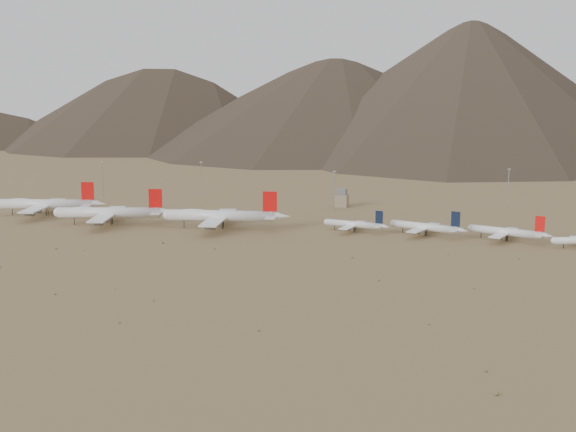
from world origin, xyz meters
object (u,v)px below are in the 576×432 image
(widebody_centre, at_px, (110,212))
(control_tower, at_px, (342,199))
(widebody_west, at_px, (45,204))
(widebody_east, at_px, (221,216))
(narrowbody_b, at_px, (427,227))
(narrowbody_a, at_px, (355,224))

(widebody_centre, xyz_separation_m, control_tower, (115.80, 99.89, -1.88))
(control_tower, bearing_deg, widebody_west, -153.70)
(widebody_west, bearing_deg, widebody_centre, -29.79)
(widebody_east, xyz_separation_m, narrowbody_b, (112.60, 11.34, -2.70))
(widebody_west, bearing_deg, narrowbody_a, -12.60)
(widebody_centre, xyz_separation_m, narrowbody_a, (140.07, 17.64, -3.06))
(narrowbody_b, distance_m, control_tower, 103.90)
(widebody_east, relative_size, control_tower, 6.03)
(widebody_centre, distance_m, widebody_east, 66.52)
(widebody_east, bearing_deg, widebody_centre, 176.47)
(control_tower, bearing_deg, widebody_east, -117.82)
(widebody_east, relative_size, narrowbody_a, 1.90)
(widebody_west, distance_m, widebody_east, 120.31)
(widebody_east, distance_m, control_tower, 106.21)
(narrowbody_a, distance_m, narrowbody_b, 38.78)
(narrowbody_a, distance_m, control_tower, 85.77)
(widebody_east, distance_m, narrowbody_b, 113.20)
(widebody_west, distance_m, control_tower, 189.01)
(widebody_centre, relative_size, narrowbody_a, 1.80)
(narrowbody_b, bearing_deg, widebody_west, -160.89)
(widebody_centre, bearing_deg, control_tower, 25.59)
(widebody_centre, relative_size, control_tower, 5.72)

